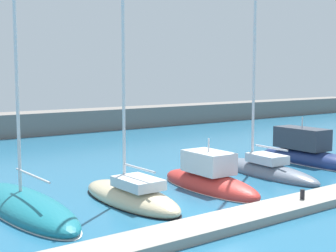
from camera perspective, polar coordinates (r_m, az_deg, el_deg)
The scene contains 9 objects.
ground_plane at distance 21.38m, azimuth 7.45°, elevation -10.00°, with size 120.00×120.00×0.00m, color #236084.
dock_pier at distance 20.42m, azimuth 10.14°, elevation -10.30°, with size 30.44×1.84×0.36m, color gray.
breakwater_seawall at distance 47.93m, azimuth -18.99°, elevation 0.07°, with size 108.00×3.65×2.19m, color slate.
sailboat_teal_second at distance 22.15m, azimuth -16.58°, elevation -8.84°, with size 2.70×9.61×20.71m.
sailboat_sand_third at distance 22.71m, azimuth -4.41°, elevation -8.23°, with size 2.46×7.11×12.23m.
motorboat_red_fourth at distance 25.25m, azimuth 4.86°, elevation -6.45°, with size 2.48×7.13×3.08m.
sailboat_slate_fifth at distance 29.31m, azimuth 11.21°, elevation -4.88°, with size 2.73×8.48×17.85m.
motorboat_navy_sixth at distance 33.38m, azimuth 16.35°, elevation -3.14°, with size 2.52×8.66×3.35m.
dock_bollard at distance 22.59m, azimuth 15.58°, elevation -7.77°, with size 0.20×0.20×0.44m, color black.
Camera 1 is at (-14.32, -14.72, 5.97)m, focal length 51.66 mm.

